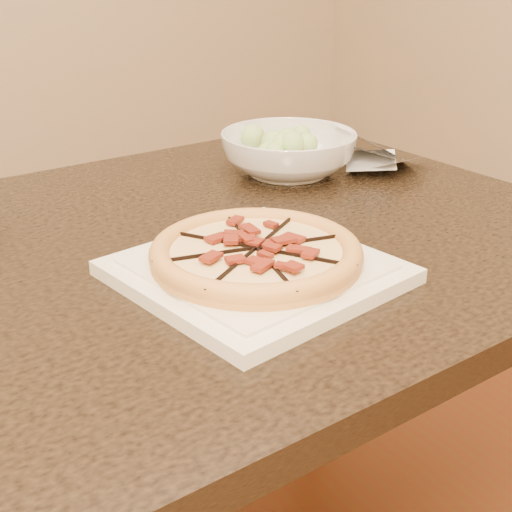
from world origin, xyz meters
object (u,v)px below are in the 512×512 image
object	(u,v)px
plate	(256,271)
pizza	(256,253)
dining_table	(134,327)
salad_bowl	(289,154)

from	to	relation	value
plate	pizza	distance (m)	0.02
dining_table	salad_bowl	size ratio (longest dim) A/B	5.84
pizza	dining_table	bearing A→B (deg)	124.15
dining_table	salad_bowl	world-z (taller)	salad_bowl
salad_bowl	pizza	bearing A→B (deg)	-130.09
salad_bowl	dining_table	bearing A→B (deg)	-154.91
salad_bowl	plate	bearing A→B (deg)	-130.09
plate	dining_table	bearing A→B (deg)	124.16
pizza	salad_bowl	distance (m)	0.43
dining_table	salad_bowl	xyz separation A→B (m)	(0.38, 0.18, 0.15)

